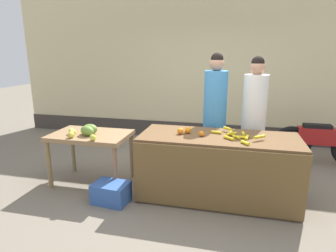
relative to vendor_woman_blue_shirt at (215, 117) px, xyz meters
The scene contains 12 objects.
ground_plane 1.18m from the vendor_woman_blue_shirt, 111.84° to the right, with size 24.00×24.00×0.00m, color #756B5B.
market_wall_back 2.12m from the vendor_woman_blue_shirt, 97.40° to the left, with size 8.81×0.23×3.18m.
fruit_stall_counter 0.85m from the vendor_woman_blue_shirt, 80.98° to the right, with size 2.01×0.83×0.84m.
side_table_wooden 1.84m from the vendor_woman_blue_shirt, 158.99° to the right, with size 1.09×0.71×0.76m.
banana_bunch_pile 0.75m from the vendor_woman_blue_shirt, 63.83° to the right, with size 0.66×0.61×0.07m.
orange_pile 0.73m from the vendor_woman_blue_shirt, 113.41° to the right, with size 0.35×0.17×0.09m.
mango_papaya_pile 1.87m from the vendor_woman_blue_shirt, 157.07° to the right, with size 0.55×0.58×0.14m.
vendor_woman_blue_shirt is the anchor object (origin of this frame).
vendor_woman_white_shirt 0.56m from the vendor_woman_blue_shirt, ahead, with size 0.34×0.34×1.82m.
parked_motorcycle 2.04m from the vendor_woman_blue_shirt, 26.92° to the left, with size 1.60×0.18×0.88m.
produce_crate 1.83m from the vendor_woman_blue_shirt, 136.91° to the right, with size 0.44×0.32×0.26m, color #3359A5.
produce_sack 1.12m from the vendor_woman_blue_shirt, 169.35° to the left, with size 0.36×0.30×0.59m, color tan.
Camera 1 is at (0.53, -3.50, 1.86)m, focal length 30.26 mm.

